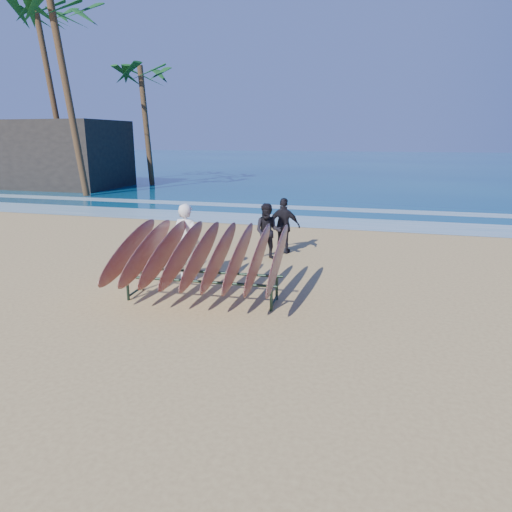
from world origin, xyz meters
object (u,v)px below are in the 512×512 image
object	(u,v)px
palm_mid	(143,76)
palm_right	(44,18)
person_white	(187,242)
person_dark_b	(284,226)
person_dark_a	(268,232)
surfboard_rack	(201,254)
palm_left	(61,16)
building	(49,154)

from	to	relation	value
palm_mid	palm_right	xyz separation A→B (m)	(-5.22, -2.38, 3.27)
person_white	palm_mid	world-z (taller)	palm_mid
person_dark_b	palm_mid	xyz separation A→B (m)	(-12.88, 16.10, 6.25)
person_dark_a	person_dark_b	world-z (taller)	person_dark_b
surfboard_rack	palm_mid	world-z (taller)	palm_mid
palm_left	palm_mid	xyz separation A→B (m)	(0.62, 6.94, -2.06)
palm_left	palm_right	world-z (taller)	palm_right
surfboard_rack	building	bearing A→B (deg)	131.57
person_dark_a	person_dark_b	size ratio (longest dim) A/B	0.96
person_dark_b	palm_right	distance (m)	24.63
surfboard_rack	person_dark_b	distance (m)	4.33
building	palm_left	bearing A→B (deg)	-40.07
person_dark_b	building	bearing A→B (deg)	-32.69
building	palm_mid	distance (m)	8.05
person_white	person_dark_b	world-z (taller)	person_white
person_dark_b	palm_mid	bearing A→B (deg)	-48.14
palm_left	surfboard_rack	bearing A→B (deg)	-46.53
palm_left	person_white	bearing A→B (deg)	-45.72
building	palm_left	world-z (taller)	palm_left
building	palm_mid	size ratio (longest dim) A/B	1.21
palm_right	building	bearing A→B (deg)	-164.61
person_white	palm_mid	size ratio (longest dim) A/B	0.22
palm_right	person_dark_b	bearing A→B (deg)	-37.17
person_dark_b	palm_right	size ratio (longest dim) A/B	0.14
surfboard_rack	person_white	xyz separation A→B (m)	(-0.88, 1.28, -0.08)
person_white	surfboard_rack	bearing A→B (deg)	132.19
palm_right	surfboard_rack	bearing A→B (deg)	-46.07
building	palm_left	distance (m)	9.76
person_dark_a	palm_right	distance (m)	24.88
palm_right	palm_left	bearing A→B (deg)	-44.76
person_dark_a	palm_left	world-z (taller)	palm_left
person_dark_b	palm_mid	world-z (taller)	palm_mid
surfboard_rack	person_dark_b	world-z (taller)	surfboard_rack
person_white	building	distance (m)	23.79
surfboard_rack	person_dark_b	xyz separation A→B (m)	(0.78, 4.26, -0.17)
palm_left	building	bearing A→B (deg)	139.93
surfboard_rack	palm_left	distance (m)	20.20
person_dark_a	person_white	bearing A→B (deg)	-128.34
surfboard_rack	person_white	size ratio (longest dim) A/B	1.88
person_dark_b	person_dark_a	bearing A→B (deg)	73.17
person_dark_a	building	xyz separation A→B (m)	(-18.44, 14.32, 1.36)
person_white	building	bearing A→B (deg)	-36.58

